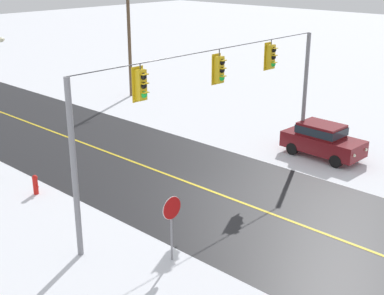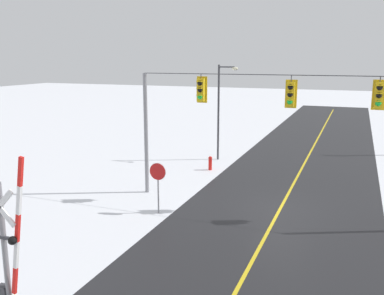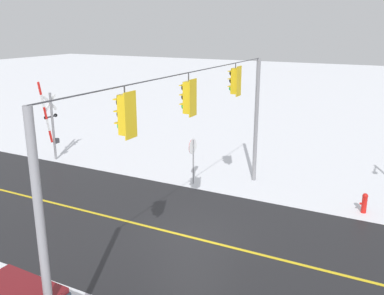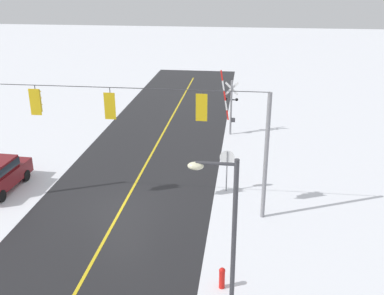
{
  "view_description": "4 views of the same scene",
  "coord_description": "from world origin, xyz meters",
  "px_view_note": "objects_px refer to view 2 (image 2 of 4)",
  "views": [
    {
      "loc": [
        -16.0,
        -13.65,
        9.6
      ],
      "look_at": [
        -2.02,
        -0.6,
        2.75
      ],
      "focal_mm": 49.44,
      "sensor_mm": 36.0,
      "label": 1
    },
    {
      "loc": [
        3.0,
        -19.22,
        6.93
      ],
      "look_at": [
        -3.23,
        -3.18,
        3.31
      ],
      "focal_mm": 39.88,
      "sensor_mm": 36.0,
      "label": 2
    },
    {
      "loc": [
        12.79,
        6.63,
        7.71
      ],
      "look_at": [
        -3.97,
        -2.04,
        2.26
      ],
      "focal_mm": 39.62,
      "sensor_mm": 36.0,
      "label": 3
    },
    {
      "loc": [
        -5.96,
        19.38,
        11.1
      ],
      "look_at": [
        -3.42,
        -1.13,
        3.0
      ],
      "focal_mm": 42.03,
      "sensor_mm": 36.0,
      "label": 4
    }
  ],
  "objects_px": {
    "railroad_crossing": "(6,249)",
    "streetlamp_near": "(222,103)",
    "fire_hydrant": "(210,163)",
    "stop_sign": "(158,177)"
  },
  "relations": [
    {
      "from": "railroad_crossing",
      "to": "streetlamp_near",
      "type": "height_order",
      "value": "streetlamp_near"
    },
    {
      "from": "railroad_crossing",
      "to": "fire_hydrant",
      "type": "distance_m",
      "value": 17.35
    },
    {
      "from": "streetlamp_near",
      "to": "fire_hydrant",
      "type": "xyz_separation_m",
      "value": [
        0.22,
        -2.92,
        -3.45
      ]
    },
    {
      "from": "streetlamp_near",
      "to": "fire_hydrant",
      "type": "distance_m",
      "value": 4.52
    },
    {
      "from": "stop_sign",
      "to": "streetlamp_near",
      "type": "distance_m",
      "value": 11.23
    },
    {
      "from": "railroad_crossing",
      "to": "streetlamp_near",
      "type": "xyz_separation_m",
      "value": [
        -0.73,
        20.17,
        1.63
      ]
    },
    {
      "from": "stop_sign",
      "to": "streetlamp_near",
      "type": "xyz_separation_m",
      "value": [
        -0.47,
        11.01,
        2.2
      ]
    },
    {
      "from": "stop_sign",
      "to": "railroad_crossing",
      "type": "distance_m",
      "value": 9.18
    },
    {
      "from": "stop_sign",
      "to": "fire_hydrant",
      "type": "xyz_separation_m",
      "value": [
        -0.26,
        8.09,
        -1.25
      ]
    },
    {
      "from": "fire_hydrant",
      "to": "railroad_crossing",
      "type": "bearing_deg",
      "value": -88.3
    }
  ]
}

